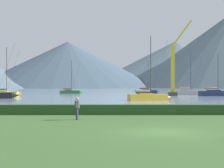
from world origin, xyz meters
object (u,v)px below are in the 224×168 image
Objects in this scene: sailboat_slip_8 at (188,92)px; sailboat_slip_3 at (4,93)px; sailboat_slip_2 at (215,93)px; sailboat_slip_11 at (147,97)px; sailboat_slip_4 at (69,92)px; sailboat_slip_10 at (146,91)px; dock_crane at (173,73)px; person_standing_walker at (76,106)px.

sailboat_slip_3 is at bearing -165.61° from sailboat_slip_8.
sailboat_slip_3 is 0.99× the size of sailboat_slip_8.
sailboat_slip_11 is (-18.69, -23.63, -0.09)m from sailboat_slip_2.
sailboat_slip_4 is 0.95× the size of sailboat_slip_11.
sailboat_slip_10 is 0.56× the size of dock_crane.
sailboat_slip_4 is 0.89× the size of sailboat_slip_8.
sailboat_slip_2 is 0.92× the size of sailboat_slip_11.
sailboat_slip_8 reaches higher than sailboat_slip_4.
person_standing_walker is at bearing -117.24° from sailboat_slip_11.
sailboat_slip_11 is 6.52× the size of person_standing_walker.
dock_crane is at bearing -81.20° from sailboat_slip_10.
sailboat_slip_8 is (-3.71, 11.87, 0.01)m from sailboat_slip_2.
dock_crane is (4.15, -23.92, 4.98)m from sailboat_slip_10.
sailboat_slip_10 is at bearing 99.85° from dock_crane.
sailboat_slip_4 is 35.66m from sailboat_slip_8.
sailboat_slip_10 is at bearing 38.77° from sailboat_slip_3.
dock_crane is (28.06, -20.02, 5.02)m from sailboat_slip_4.
sailboat_slip_11 is 32.58m from person_standing_walker.
sailboat_slip_11 is (18.91, -46.58, 0.04)m from sailboat_slip_4.
sailboat_slip_11 is (-5.00, -50.48, -0.00)m from sailboat_slip_10.
dock_crane reaches higher than sailboat_slip_8.
sailboat_slip_11 is at bearing -34.90° from sailboat_slip_3.
sailboat_slip_2 is 0.94× the size of sailboat_slip_10.
sailboat_slip_4 reaches higher than person_standing_walker.
sailboat_slip_4 is at bearing 64.24° from sailboat_slip_3.
sailboat_slip_3 is 40.73m from dock_crane.
dock_crane reaches higher than sailboat_slip_3.
sailboat_slip_8 is 1.07× the size of sailboat_slip_11.
sailboat_slip_8 is (45.97, 13.75, 0.10)m from sailboat_slip_3.
sailboat_slip_8 reaches higher than person_standing_walker.
person_standing_walker is (22.39, -53.17, 0.34)m from sailboat_slip_3.
sailboat_slip_10 reaches higher than person_standing_walker.
sailboat_slip_11 reaches higher than sailboat_slip_4.
sailboat_slip_3 is at bearing -121.50° from sailboat_slip_4.
sailboat_slip_4 is at bearing 144.50° from sailboat_slip_2.
sailboat_slip_2 is 61.44m from person_standing_walker.
sailboat_slip_8 is 0.62× the size of dock_crane.
dock_crane is (-9.54, 2.94, 4.90)m from sailboat_slip_2.
sailboat_slip_2 is 30.14m from sailboat_slip_10.
person_standing_walker is (-27.29, -55.05, 0.25)m from sailboat_slip_2.
sailboat_slip_10 is at bearing 112.92° from sailboat_slip_2.
person_standing_walker is at bearing -111.67° from sailboat_slip_8.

